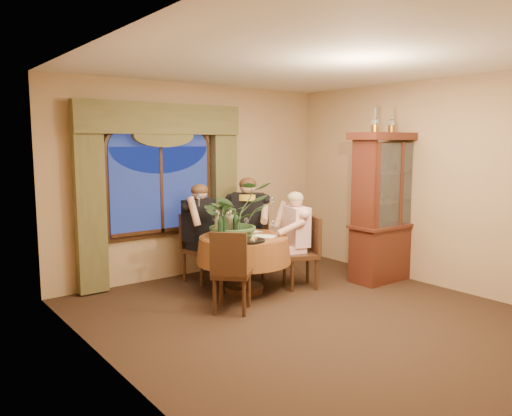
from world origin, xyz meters
TOP-DOWN VIEW (x-y plane):
  - floor at (0.00, 0.00)m, footprint 5.00×5.00m
  - wall_back at (0.00, 2.50)m, footprint 4.50×0.00m
  - wall_right at (2.25, 0.00)m, footprint 0.00×5.00m
  - ceiling at (0.00, 0.00)m, footprint 5.00×5.00m
  - window at (-0.60, 2.43)m, footprint 1.62×0.10m
  - arched_transom at (-0.60, 2.43)m, footprint 1.60×0.06m
  - drapery_left at (-1.63, 2.38)m, footprint 0.38×0.14m
  - drapery_right at (0.43, 2.38)m, footprint 0.38×0.14m
  - swag_valance at (-0.60, 2.35)m, footprint 2.45×0.16m
  - dining_table at (-0.02, 1.25)m, footprint 1.48×1.48m
  - china_cabinet at (2.00, 0.51)m, footprint 1.30×0.51m
  - oil_lamp_left at (1.64, 0.51)m, footprint 0.11×0.11m
  - oil_lamp_center at (2.00, 0.51)m, footprint 0.11×0.11m
  - oil_lamp_right at (2.36, 0.51)m, footprint 0.11×0.11m
  - chair_right at (0.69, 0.94)m, footprint 0.55×0.55m
  - chair_back_right at (0.55, 1.81)m, footprint 0.59×0.59m
  - chair_back at (-0.22, 2.00)m, footprint 0.51×0.51m
  - chair_front_left at (-0.58, 0.72)m, footprint 0.59×0.59m
  - person_pink at (0.72, 1.06)m, footprint 0.53×0.56m
  - person_back at (-0.23, 2.04)m, footprint 0.60×0.57m
  - person_scarf at (0.48, 1.83)m, footprint 0.71×0.71m
  - stoneware_vase at (-0.10, 1.37)m, footprint 0.14×0.14m
  - centerpiece_plant at (-0.08, 1.38)m, footprint 0.93×1.04m
  - olive_bowl at (0.03, 1.23)m, footprint 0.17×0.17m
  - cheese_platter at (-0.18, 0.91)m, footprint 0.39×0.39m
  - wine_bottle_0 at (-0.26, 1.44)m, footprint 0.07×0.07m
  - wine_bottle_1 at (-0.35, 1.21)m, footprint 0.07×0.07m
  - wine_bottle_2 at (-0.18, 1.22)m, footprint 0.07×0.07m
  - wine_bottle_3 at (-0.35, 1.37)m, footprint 0.07×0.07m
  - wine_bottle_4 at (-0.43, 1.18)m, footprint 0.07×0.07m
  - wine_bottle_5 at (-0.19, 1.32)m, footprint 0.07×0.07m
  - tasting_paper_0 at (0.16, 1.06)m, footprint 0.33×0.36m
  - tasting_paper_1 at (0.24, 1.47)m, footprint 0.22×0.31m
  - wine_glass_person_pink at (0.37, 1.15)m, footprint 0.07×0.07m
  - wine_glass_person_back at (-0.13, 1.64)m, footprint 0.07×0.07m
  - wine_glass_person_scarf at (0.24, 1.56)m, footprint 0.07×0.07m

SIDE VIEW (x-z plane):
  - floor at x=0.00m, z-range 0.00..0.00m
  - dining_table at x=-0.02m, z-range 0.00..0.75m
  - chair_right at x=0.69m, z-range 0.00..0.96m
  - chair_back_right at x=0.55m, z-range 0.00..0.96m
  - chair_back at x=-0.22m, z-range 0.00..0.96m
  - chair_front_left at x=-0.58m, z-range 0.00..0.96m
  - person_pink at x=0.72m, z-range 0.00..1.30m
  - person_back at x=-0.23m, z-range 0.00..1.39m
  - person_scarf at x=0.48m, z-range 0.00..1.46m
  - tasting_paper_0 at x=0.16m, z-range 0.75..0.76m
  - tasting_paper_1 at x=0.24m, z-range 0.75..0.76m
  - cheese_platter at x=-0.18m, z-range 0.75..0.77m
  - olive_bowl at x=0.03m, z-range 0.75..0.80m
  - wine_glass_person_pink at x=0.37m, z-range 0.75..0.93m
  - wine_glass_person_back at x=-0.13m, z-range 0.75..0.93m
  - wine_glass_person_scarf at x=0.24m, z-range 0.75..0.93m
  - stoneware_vase at x=-0.10m, z-range 0.75..1.01m
  - wine_bottle_0 at x=-0.26m, z-range 0.75..1.08m
  - wine_bottle_1 at x=-0.35m, z-range 0.75..1.08m
  - wine_bottle_2 at x=-0.18m, z-range 0.75..1.08m
  - wine_bottle_3 at x=-0.35m, z-range 0.75..1.08m
  - wine_bottle_4 at x=-0.43m, z-range 0.75..1.08m
  - wine_bottle_5 at x=-0.19m, z-range 0.75..1.08m
  - china_cabinet at x=2.00m, z-range 0.00..2.09m
  - drapery_left at x=-1.63m, z-range 0.02..2.34m
  - drapery_right at x=0.43m, z-range 0.02..2.34m
  - window at x=-0.60m, z-range 0.64..1.96m
  - centerpiece_plant at x=-0.08m, z-range 0.95..1.76m
  - wall_back at x=0.00m, z-range -0.85..3.65m
  - wall_right at x=2.25m, z-range -1.10..3.90m
  - arched_transom at x=-0.60m, z-range 1.86..2.30m
  - oil_lamp_left at x=1.64m, z-range 2.09..2.43m
  - oil_lamp_center at x=2.00m, z-range 2.09..2.43m
  - oil_lamp_right at x=2.36m, z-range 2.09..2.43m
  - swag_valance at x=-0.60m, z-range 2.07..2.49m
  - ceiling at x=0.00m, z-range 2.80..2.80m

